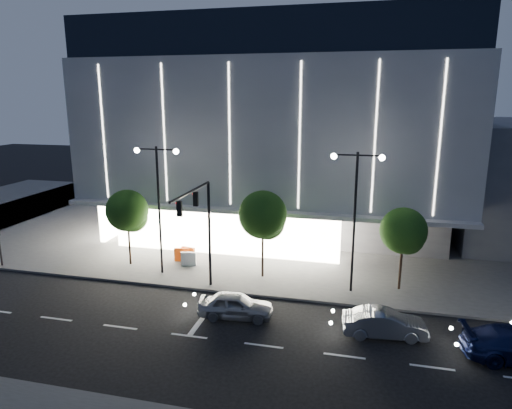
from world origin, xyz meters
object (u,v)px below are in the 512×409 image
object	(u,v)px
tree_left	(128,213)
barrier_d	(189,259)
car_lead	(236,305)
tree_right	(404,233)
street_lamp_east	(355,202)
barrier_a	(188,254)
barrier_c	(182,255)
tree_mid	(263,217)
street_lamp_west	(158,192)
car_second	(385,323)
traffic_mast	(201,219)

from	to	relation	value
tree_left	barrier_d	xyz separation A→B (m)	(4.26, 0.73, -3.38)
car_lead	tree_right	bearing A→B (deg)	-63.46
street_lamp_east	barrier_a	bearing A→B (deg)	167.11
barrier_c	tree_right	bearing A→B (deg)	-18.53
street_lamp_east	tree_mid	size ratio (longest dim) A/B	1.46
barrier_c	barrier_d	size ratio (longest dim) A/B	1.00
street_lamp_west	car_second	size ratio (longest dim) A/B	2.09
car_second	tree_mid	bearing A→B (deg)	45.69
barrier_a	street_lamp_east	bearing A→B (deg)	-0.80
tree_right	barrier_a	xyz separation A→B (m)	(-15.19, 1.77, -3.23)
tree_left	barrier_a	size ratio (longest dim) A/B	5.20
tree_right	barrier_a	bearing A→B (deg)	173.37
car_lead	barrier_d	world-z (taller)	car_lead
barrier_c	barrier_d	distance (m)	1.11
street_lamp_east	tree_left	world-z (taller)	street_lamp_east
car_lead	barrier_a	bearing A→B (deg)	31.60
tree_left	tree_mid	xyz separation A→B (m)	(10.00, 0.00, 0.30)
street_lamp_east	tree_right	distance (m)	3.81
barrier_a	tree_right	bearing A→B (deg)	5.47
tree_right	barrier_d	bearing A→B (deg)	177.18
street_lamp_west	tree_right	distance (m)	16.19
barrier_d	traffic_mast	bearing A→B (deg)	-68.29
tree_mid	tree_right	bearing A→B (deg)	-0.00
barrier_a	barrier_d	distance (m)	1.13
barrier_d	street_lamp_west	bearing A→B (deg)	-136.24
tree_mid	car_lead	distance (m)	6.95
street_lamp_west	car_lead	world-z (taller)	street_lamp_west
traffic_mast	car_lead	bearing A→B (deg)	-38.84
traffic_mast	barrier_c	world-z (taller)	traffic_mast
traffic_mast	tree_mid	distance (m)	4.82
street_lamp_east	tree_left	bearing A→B (deg)	176.35
street_lamp_east	car_lead	world-z (taller)	street_lamp_east
street_lamp_east	car_second	size ratio (longest dim) A/B	2.09
car_lead	barrier_a	xyz separation A→B (m)	(-5.96, 7.69, -0.07)
street_lamp_east	barrier_a	size ratio (longest dim) A/B	8.18
car_second	barrier_a	size ratio (longest dim) A/B	3.91
tree_right	street_lamp_east	bearing A→B (deg)	-161.37
tree_mid	barrier_d	world-z (taller)	tree_mid
car_lead	car_second	world-z (taller)	car_lead
street_lamp_west	tree_left	bearing A→B (deg)	161.06
tree_left	tree_right	size ratio (longest dim) A/B	1.04
tree_right	barrier_a	distance (m)	15.63
traffic_mast	street_lamp_west	distance (m)	4.89
tree_left	car_lead	xyz separation A→B (m)	(9.76, -5.93, -3.31)
street_lamp_east	tree_left	size ratio (longest dim) A/B	1.57
street_lamp_west	barrier_d	distance (m)	5.73
barrier_d	car_second	bearing A→B (deg)	-36.52
car_second	barrier_a	world-z (taller)	car_second
barrier_d	car_lead	bearing A→B (deg)	-60.32
tree_left	car_second	xyz separation A→B (m)	(17.88, -6.10, -3.32)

